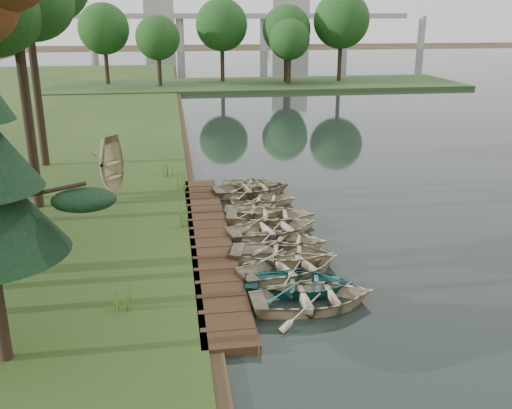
{
  "coord_description": "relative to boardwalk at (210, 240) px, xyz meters",
  "views": [
    {
      "loc": [
        -2.88,
        -20.95,
        8.68
      ],
      "look_at": [
        0.3,
        0.4,
        1.41
      ],
      "focal_mm": 40.0,
      "sensor_mm": 36.0,
      "label": 1
    }
  ],
  "objects": [
    {
      "name": "rowboat_3",
      "position": [
        2.46,
        -2.2,
        0.3
      ],
      "size": [
        4.37,
        3.58,
        0.79
      ],
      "primitive_type": "imported",
      "rotation": [
        0.0,
        0.0,
        1.33
      ],
      "color": "tan",
      "rests_on": "water"
    },
    {
      "name": "rowboat_2",
      "position": [
        2.56,
        -3.39,
        0.3
      ],
      "size": [
        4.48,
        3.77,
        0.79
      ],
      "primitive_type": "imported",
      "rotation": [
        0.0,
        0.0,
        1.88
      ],
      "color": "tan",
      "rests_on": "water"
    },
    {
      "name": "building_b",
      "position": [
        -3.4,
        145.0,
        5.85
      ],
      "size": [
        8.0,
        8.0,
        12.0
      ],
      "primitive_type": "cube",
      "color": "#A5A5A0",
      "rests_on": "ground"
    },
    {
      "name": "ground",
      "position": [
        1.6,
        0.0,
        -0.15
      ],
      "size": [
        300.0,
        300.0,
        0.0
      ],
      "primitive_type": "plane",
      "color": "#3D2F1D"
    },
    {
      "name": "far_trees",
      "position": [
        6.27,
        50.0,
        6.28
      ],
      "size": [
        45.6,
        5.6,
        8.8
      ],
      "color": "black",
      "rests_on": "peninsula"
    },
    {
      "name": "rowboat_1",
      "position": [
        2.57,
        -4.64,
        0.27
      ],
      "size": [
        3.97,
        3.18,
        0.73
      ],
      "primitive_type": "imported",
      "rotation": [
        0.0,
        0.0,
        1.37
      ],
      "color": "#28716B",
      "rests_on": "water"
    },
    {
      "name": "peninsula",
      "position": [
        9.6,
        50.0,
        0.08
      ],
      "size": [
        50.0,
        14.0,
        0.45
      ],
      "primitive_type": "cube",
      "color": "#2A431E",
      "rests_on": "ground"
    },
    {
      "name": "reeds_2",
      "position": [
        -1.0,
        6.73,
        0.68
      ],
      "size": [
        0.6,
        0.6,
        1.05
      ],
      "primitive_type": "cone",
      "color": "#3F661E",
      "rests_on": "bank"
    },
    {
      "name": "building_a",
      "position": [
        31.6,
        140.0,
        8.85
      ],
      "size": [
        10.0,
        8.0,
        18.0
      ],
      "primitive_type": "cube",
      "color": "#A5A5A0",
      "rests_on": "ground"
    },
    {
      "name": "bridge",
      "position": [
        13.91,
        120.0,
        6.93
      ],
      "size": [
        95.9,
        4.0,
        8.6
      ],
      "color": "#A5A5A0",
      "rests_on": "ground"
    },
    {
      "name": "reeds_1",
      "position": [
        -1.0,
        1.16,
        0.68
      ],
      "size": [
        0.6,
        0.6,
        1.07
      ],
      "primitive_type": "cone",
      "color": "#3F661E",
      "rests_on": "bank"
    },
    {
      "name": "rowboat_10",
      "position": [
        2.74,
        6.88,
        0.23
      ],
      "size": [
        3.66,
        3.01,
        0.66
      ],
      "primitive_type": "imported",
      "rotation": [
        0.0,
        0.0,
        1.32
      ],
      "color": "tan",
      "rests_on": "water"
    },
    {
      "name": "rowboat_0",
      "position": [
        2.77,
        -5.71,
        0.3
      ],
      "size": [
        4.0,
        2.92,
        0.81
      ],
      "primitive_type": "imported",
      "rotation": [
        0.0,
        0.0,
        1.6
      ],
      "color": "tan",
      "rests_on": "water"
    },
    {
      "name": "rowboat_7",
      "position": [
        2.35,
        2.92,
        0.21
      ],
      "size": [
        3.38,
        2.69,
        0.63
      ],
      "primitive_type": "imported",
      "rotation": [
        0.0,
        0.0,
        1.39
      ],
      "color": "tan",
      "rests_on": "water"
    },
    {
      "name": "reeds_0",
      "position": [
        -3.0,
        -5.49,
        0.58
      ],
      "size": [
        0.6,
        0.6,
        0.85
      ],
      "primitive_type": "cone",
      "color": "#3F661E",
      "rests_on": "bank"
    },
    {
      "name": "rowboat_9",
      "position": [
        2.52,
        5.93,
        0.31
      ],
      "size": [
        4.27,
        3.3,
        0.81
      ],
      "primitive_type": "imported",
      "rotation": [
        0.0,
        0.0,
        1.7
      ],
      "color": "tan",
      "rests_on": "water"
    },
    {
      "name": "rowboat_5",
      "position": [
        2.6,
        0.35,
        0.3
      ],
      "size": [
        4.38,
        3.56,
        0.8
      ],
      "primitive_type": "imported",
      "rotation": [
        0.0,
        0.0,
        1.8
      ],
      "color": "tan",
      "rests_on": "water"
    },
    {
      "name": "boardwalk",
      "position": [
        0.0,
        0.0,
        0.0
      ],
      "size": [
        1.6,
        16.0,
        0.3
      ],
      "primitive_type": "cube",
      "color": "#362315",
      "rests_on": "ground"
    },
    {
      "name": "stored_rowboat",
      "position": [
        -4.12,
        5.44,
        0.47
      ],
      "size": [
        3.75,
        3.57,
        0.63
      ],
      "primitive_type": "imported",
      "rotation": [
        3.14,
        0.0,
        0.93
      ],
      "color": "tan",
      "rests_on": "bank"
    },
    {
      "name": "rowboat_4",
      "position": [
        2.84,
        -0.86,
        0.24
      ],
      "size": [
        3.81,
        3.19,
        0.68
      ],
      "primitive_type": "imported",
      "rotation": [
        0.0,
        0.0,
        1.27
      ],
      "color": "tan",
      "rests_on": "water"
    },
    {
      "name": "reeds_3",
      "position": [
        -1.64,
        9.19,
        0.61
      ],
      "size": [
        0.6,
        0.6,
        0.92
      ],
      "primitive_type": "cone",
      "color": "#3F661E",
      "rests_on": "bank"
    },
    {
      "name": "rowboat_8",
      "position": [
        2.84,
        4.52,
        0.23
      ],
      "size": [
        3.6,
        2.95,
        0.65
      ],
      "primitive_type": "imported",
      "rotation": [
        0.0,
        0.0,
        1.32
      ],
      "color": "tan",
      "rests_on": "water"
    },
    {
      "name": "rowboat_6",
      "position": [
        2.77,
        1.86,
        0.3
      ],
      "size": [
        4.2,
        3.24,
        0.8
      ],
      "primitive_type": "imported",
      "rotation": [
        0.0,
        0.0,
        1.44
      ],
      "color": "tan",
      "rests_on": "water"
    }
  ]
}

